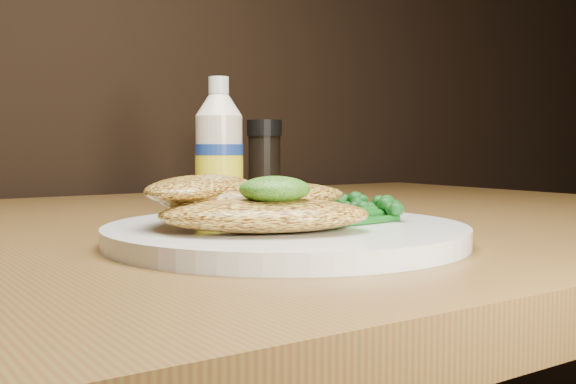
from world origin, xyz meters
TOP-DOWN VIEW (x-y plane):
  - plate at (-0.06, 0.87)m, footprint 0.28×0.28m
  - chicken_front at (-0.10, 0.84)m, footprint 0.17×0.14m
  - chicken_mid at (-0.08, 0.89)m, footprint 0.16×0.10m
  - chicken_back at (-0.11, 0.91)m, footprint 0.15×0.14m
  - pesto_front at (-0.09, 0.84)m, footprint 0.06×0.06m
  - broccolini_bundle at (-0.02, 0.87)m, footprint 0.16×0.14m
  - mayo_bottle at (0.01, 1.11)m, footprint 0.06×0.06m
  - pepper_grinder at (0.10, 1.16)m, footprint 0.05×0.05m

SIDE VIEW (x-z plane):
  - plate at x=-0.06m, z-range 0.75..0.76m
  - broccolini_bundle at x=-0.02m, z-range 0.76..0.79m
  - chicken_front at x=-0.10m, z-range 0.76..0.79m
  - chicken_mid at x=-0.08m, z-range 0.77..0.80m
  - chicken_back at x=-0.11m, z-range 0.78..0.80m
  - pesto_front at x=-0.09m, z-range 0.79..0.80m
  - pepper_grinder at x=0.10m, z-range 0.75..0.86m
  - mayo_bottle at x=0.01m, z-range 0.75..0.90m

